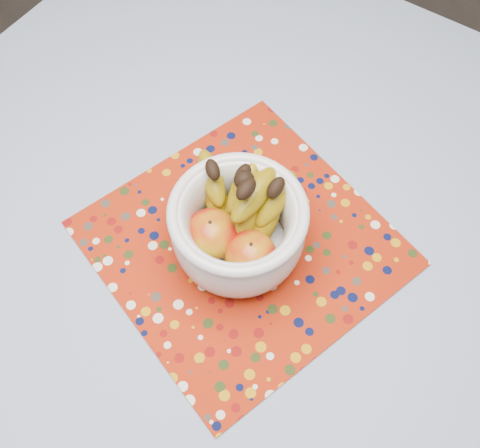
% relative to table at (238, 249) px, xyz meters
% --- Properties ---
extents(table, '(1.20, 1.20, 0.75)m').
position_rel_table_xyz_m(table, '(0.00, 0.00, 0.00)').
color(table, brown).
rests_on(table, ground).
extents(tablecloth, '(1.32, 1.32, 0.01)m').
position_rel_table_xyz_m(tablecloth, '(0.00, 0.00, 0.08)').
color(tablecloth, '#6179A1').
rests_on(tablecloth, table).
extents(placemat, '(0.54, 0.54, 0.00)m').
position_rel_table_xyz_m(placemat, '(0.03, -0.02, 0.09)').
color(placemat, maroon).
rests_on(placemat, tablecloth).
extents(fruit_bowl, '(0.24, 0.22, 0.18)m').
position_rel_table_xyz_m(fruit_bowl, '(0.02, -0.03, 0.16)').
color(fruit_bowl, silver).
rests_on(fruit_bowl, placemat).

